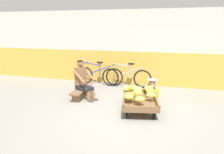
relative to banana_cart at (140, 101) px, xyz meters
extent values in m
plane|color=gray|center=(-0.22, -0.65, -0.24)|extent=(80.00, 80.00, 0.00)
cube|color=gold|center=(-0.22, 2.64, 0.37)|extent=(16.00, 0.30, 1.21)
cube|color=beige|center=(-0.22, 2.64, 1.71)|extent=(16.00, 0.30, 1.47)
cube|color=brown|center=(0.00, 0.00, -0.01)|extent=(1.11, 1.58, 0.05)
cube|color=brown|center=(-0.39, -0.08, 0.07)|extent=(0.32, 1.42, 0.10)
cube|color=brown|center=(0.39, 0.08, 0.07)|extent=(0.32, 1.42, 0.10)
cube|color=brown|center=(-0.14, 0.69, 0.07)|extent=(0.83, 0.21, 0.10)
cube|color=brown|center=(0.14, -0.69, 0.07)|extent=(0.83, 0.21, 0.10)
cylinder|color=black|center=(-0.41, 0.43, -0.15)|extent=(0.08, 0.19, 0.18)
cylinder|color=black|center=(0.21, 0.56, -0.15)|extent=(0.08, 0.19, 0.18)
cylinder|color=black|center=(-0.21, -0.56, -0.15)|extent=(0.08, 0.19, 0.18)
cylinder|color=black|center=(0.41, -0.43, -0.15)|extent=(0.08, 0.19, 0.18)
ellipsoid|color=gold|center=(-0.21, -0.31, 0.18)|extent=(0.25, 0.19, 0.13)
ellipsoid|color=gold|center=(0.24, 0.30, 0.18)|extent=(0.30, 0.29, 0.13)
ellipsoid|color=yellow|center=(0.14, 0.63, 0.18)|extent=(0.28, 0.23, 0.13)
ellipsoid|color=gold|center=(-0.38, 0.37, 0.18)|extent=(0.30, 0.29, 0.13)
ellipsoid|color=gold|center=(-0.25, -0.14, 0.18)|extent=(0.27, 0.22, 0.13)
ellipsoid|color=yellow|center=(0.06, -0.39, 0.18)|extent=(0.27, 0.23, 0.13)
ellipsoid|color=yellow|center=(0.18, 0.45, 0.18)|extent=(0.28, 0.24, 0.13)
ellipsoid|color=yellow|center=(0.27, -0.01, 0.18)|extent=(0.28, 0.24, 0.13)
ellipsoid|color=yellow|center=(-0.01, -0.30, 0.32)|extent=(0.28, 0.23, 0.13)
ellipsoid|color=yellow|center=(-0.05, 0.02, 0.31)|extent=(0.30, 0.29, 0.13)
ellipsoid|color=gold|center=(0.00, -0.32, 0.32)|extent=(0.26, 0.21, 0.13)
ellipsoid|color=gold|center=(-0.20, 0.07, 0.32)|extent=(0.26, 0.21, 0.13)
cube|color=brown|center=(-1.84, 0.52, 0.00)|extent=(0.35, 1.11, 0.05)
cube|color=brown|center=(-1.86, 0.91, -0.13)|extent=(0.24, 0.09, 0.22)
cube|color=brown|center=(-1.83, 0.14, -0.13)|extent=(0.24, 0.09, 0.22)
cylinder|color=brown|center=(-1.44, 0.45, -0.11)|extent=(0.10, 0.10, 0.27)
cube|color=#4C3D2D|center=(-1.38, 0.43, -0.22)|extent=(0.24, 0.17, 0.04)
cylinder|color=#232328|center=(-1.62, 0.53, 0.08)|extent=(0.42, 0.28, 0.13)
cylinder|color=brown|center=(-1.51, 0.28, -0.11)|extent=(0.10, 0.10, 0.27)
cube|color=#4C3D2D|center=(-1.45, 0.26, -0.22)|extent=(0.24, 0.17, 0.04)
cylinder|color=#232328|center=(-1.69, 0.36, 0.08)|extent=(0.42, 0.28, 0.13)
cube|color=#232328|center=(-1.84, 0.52, 0.10)|extent=(0.31, 0.34, 0.14)
cube|color=brown|center=(-1.84, 0.52, 0.43)|extent=(0.29, 0.36, 0.52)
cylinder|color=brown|center=(-1.62, 0.64, 0.46)|extent=(0.46, 0.25, 0.36)
cylinder|color=brown|center=(-1.77, 0.28, 0.46)|extent=(0.46, 0.25, 0.36)
sphere|color=brown|center=(-1.84, 0.52, 0.80)|extent=(0.19, 0.19, 0.19)
ellipsoid|color=black|center=(-1.84, 0.52, 0.86)|extent=(0.17, 0.17, 0.09)
cube|color=gold|center=(0.21, 0.98, -0.09)|extent=(0.36, 0.28, 0.30)
cylinder|color=#28282D|center=(0.21, 0.98, 0.07)|extent=(0.20, 0.20, 0.03)
cube|color=#C6384C|center=(0.21, 0.98, 0.21)|extent=(0.16, 0.10, 0.24)
cylinder|color=white|center=(0.21, 0.93, 0.21)|extent=(0.13, 0.01, 0.13)
cylinder|color=#B2B5BA|center=(0.21, 0.98, 0.34)|extent=(0.30, 0.30, 0.01)
torus|color=black|center=(-2.39, 2.13, 0.08)|extent=(0.64, 0.10, 0.64)
torus|color=black|center=(-1.38, 2.05, 0.08)|extent=(0.64, 0.10, 0.64)
cylinder|color=#234299|center=(-1.88, 2.09, 0.28)|extent=(1.03, 0.12, 0.43)
cylinder|color=#234299|center=(-1.79, 2.09, 0.32)|extent=(0.04, 0.04, 0.48)
cylinder|color=#234299|center=(-2.09, 2.11, 0.52)|extent=(0.62, 0.09, 0.12)
cube|color=black|center=(-1.79, 2.09, 0.59)|extent=(0.21, 0.12, 0.05)
cylinder|color=black|center=(-2.39, 2.13, 0.54)|extent=(0.07, 0.48, 0.03)
torus|color=black|center=(-1.25, 2.12, 0.08)|extent=(0.64, 0.07, 0.64)
torus|color=black|center=(-0.23, 2.09, 0.08)|extent=(0.64, 0.07, 0.64)
cylinder|color=#9EA0A5|center=(-0.74, 2.11, 0.28)|extent=(1.03, 0.07, 0.43)
cylinder|color=#9EA0A5|center=(-0.64, 2.11, 0.32)|extent=(0.04, 0.04, 0.48)
cylinder|color=#9EA0A5|center=(-0.94, 2.12, 0.52)|extent=(0.62, 0.05, 0.12)
cube|color=black|center=(-0.64, 2.11, 0.59)|extent=(0.20, 0.11, 0.05)
cylinder|color=black|center=(-1.25, 2.12, 0.54)|extent=(0.04, 0.48, 0.03)
cube|color=#3370B7|center=(0.13, 0.68, -0.12)|extent=(0.18, 0.12, 0.24)
camera|label=1|loc=(0.76, -5.22, 1.83)|focal=34.84mm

